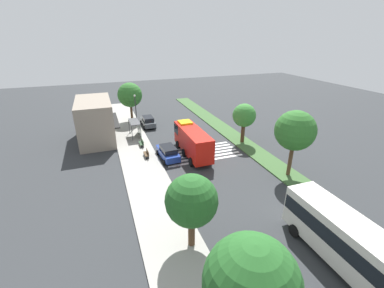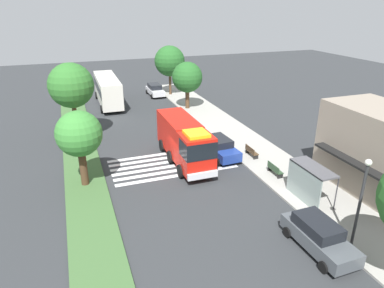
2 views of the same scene
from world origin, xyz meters
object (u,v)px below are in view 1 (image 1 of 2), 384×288
parked_car_east (148,121)px  bench_west_of_shelter (147,154)px  sidewalk_tree_east (130,95)px  median_tree_west (244,116)px  median_tree_far_west (295,131)px  parked_car_mid (168,152)px  sidewalk_tree_west (191,201)px  fire_truck (192,140)px  sidewalk_tree_far_west (251,283)px  bench_near_shelter (142,143)px  bus_stop_shelter (137,126)px  street_lamp (136,107)px  transit_bus (352,244)px

parked_car_east → bench_west_of_shelter: (-12.26, 2.56, -0.31)m
sidewalk_tree_east → median_tree_west: bearing=-138.7°
median_tree_west → median_tree_far_west: bearing=-180.0°
parked_car_mid → sidewalk_tree_east: (17.30, 2.20, 3.95)m
sidewalk_tree_west → sidewalk_tree_east: size_ratio=0.86×
fire_truck → median_tree_far_west: bearing=-137.0°
sidewalk_tree_far_west → fire_truck: bearing=-13.5°
parked_car_east → bench_near_shelter: 8.85m
bench_west_of_shelter → median_tree_far_west: median_tree_far_west is taller
sidewalk_tree_far_west → sidewalk_tree_east: sidewalk_tree_far_west is taller
bench_near_shelter → sidewalk_tree_east: 13.04m
bus_stop_shelter → bench_near_shelter: size_ratio=2.19×
bus_stop_shelter → median_tree_west: 16.29m
bus_stop_shelter → bench_west_of_shelter: (-7.80, 0.02, -1.30)m
parked_car_mid → bus_stop_shelter: (8.98, 2.54, 0.99)m
sidewalk_tree_east → median_tree_far_west: size_ratio=0.92×
parked_car_east → median_tree_west: size_ratio=0.83×
sidewalk_tree_east → bench_near_shelter: bearing=178.3°
parked_car_mid → bus_stop_shelter: bearing=12.5°
bench_near_shelter → bench_west_of_shelter: 3.80m
street_lamp → median_tree_far_west: bearing=-149.5°
sidewalk_tree_far_west → sidewalk_tree_east: bearing=0.0°
bench_near_shelter → bench_west_of_shelter: bearing=180.0°
parked_car_east → median_tree_far_west: size_ratio=0.64×
street_lamp → sidewalk_tree_east: bearing=7.1°
street_lamp → sidewalk_tree_west: sidewalk_tree_west is taller
bus_stop_shelter → bench_near_shelter: bearing=179.7°
fire_truck → parked_car_mid: 3.53m
sidewalk_tree_far_west → sidewalk_tree_east: (40.06, 0.00, -0.13)m
transit_bus → median_tree_west: median_tree_west is taller
parked_car_east → median_tree_west: bearing=-136.7°
parked_car_east → street_lamp: (0.65, 1.80, 2.48)m
bus_stop_shelter → bench_west_of_shelter: 7.91m
median_tree_far_west → bench_west_of_shelter: bearing=54.9°
bus_stop_shelter → sidewalk_tree_west: (-24.05, -0.34, 2.21)m
street_lamp → sidewalk_tree_far_west: 36.89m
fire_truck → sidewalk_tree_east: size_ratio=1.30×
bench_near_shelter → sidewalk_tree_east: (12.32, -0.36, 4.26)m
bench_near_shelter → street_lamp: size_ratio=0.30×
bus_stop_shelter → street_lamp: size_ratio=0.65×
transit_bus → street_lamp: (34.72, 8.88, 1.21)m
fire_truck → bench_near_shelter: (4.77, 5.88, -1.49)m
parked_car_mid → sidewalk_tree_west: (-15.07, 2.20, 3.20)m
street_lamp → median_tree_far_west: (-22.96, -13.53, 2.07)m
sidewalk_tree_west → sidewalk_tree_east: (32.37, 0.00, 0.75)m
parked_car_mid → median_tree_far_west: (-8.87, -11.72, 4.56)m
parked_car_east → parked_car_mid: bearing=179.0°
parked_car_mid → sidewalk_tree_far_west: bearing=171.2°
parked_car_mid → sidewalk_tree_far_west: (-22.76, 2.20, 4.09)m
bench_west_of_shelter → parked_car_east: bearing=-11.8°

